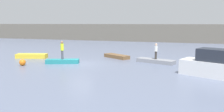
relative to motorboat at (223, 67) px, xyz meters
The scene contains 10 objects.
ground_plane 12.73m from the motorboat, behind, with size 120.00×120.00×0.00m, color slate.
embankment_wall 33.26m from the motorboat, 112.23° to the left, with size 80.00×1.20×3.80m, color #666056.
motorboat is the anchor object (origin of this frame).
rowboat_yellow 19.95m from the motorboat, 169.62° to the left, with size 3.48×1.11×0.50m, color gold.
rowboat_teal 14.53m from the motorboat, behind, with size 3.28×0.94×0.41m, color teal.
rowboat_brown 12.28m from the motorboat, 146.81° to the left, with size 3.37×1.09×0.40m, color brown.
rowboat_grey 7.41m from the motorboat, 138.67° to the left, with size 3.89×1.13×0.38m, color gray.
person_hiviz_shirt 14.53m from the motorboat, behind, with size 0.32×0.32×1.84m.
person_white_shirt 7.40m from the motorboat, 138.67° to the left, with size 0.32×0.32×1.62m.
mooring_buoy 17.47m from the motorboat, behind, with size 0.61×0.61×0.61m, color orange.
Camera 1 is at (9.86, -19.81, 4.02)m, focal length 36.16 mm.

